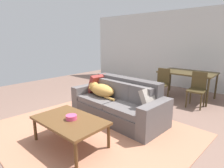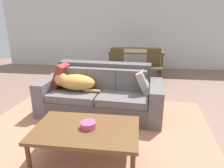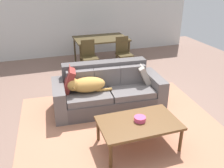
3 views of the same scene
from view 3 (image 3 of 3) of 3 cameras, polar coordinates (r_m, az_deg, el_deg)
The scene contains 12 objects.
ground_plane at distance 4.67m, azimuth -0.38°, elevation -7.37°, with size 10.00×10.00×0.00m, color #836356.
back_partition at distance 7.94m, azimuth -9.72°, elevation 16.20°, with size 8.00×0.12×2.70m, color silver.
area_rug at distance 4.35m, azimuth 2.20°, elevation -10.06°, with size 3.49×3.01×0.01m, color tan.
couch at distance 4.83m, azimuth -0.97°, elevation -1.75°, with size 2.18×1.04×0.87m.
dog_on_left_cushion at distance 4.55m, azimuth -6.25°, elevation -0.16°, with size 0.83×0.40×0.30m.
throw_pillow_by_left_arm at distance 4.64m, azimuth -10.14°, elevation 0.96°, with size 0.11×0.46×0.46m, color maroon.
throw_pillow_by_right_arm at distance 4.97m, azimuth 7.28°, elevation 2.37°, with size 0.11×0.39×0.39m, color #AFA296.
coffee_table at distance 3.74m, azimuth 6.26°, elevation -9.33°, with size 1.20×0.74×0.44m.
bowl_on_coffee_table at distance 3.72m, azimuth 6.56°, elevation -8.13°, with size 0.18×0.18×0.07m, color #EA4C7F.
dining_table at distance 7.07m, azimuth -2.61°, elevation 10.23°, with size 1.48×0.99×0.78m.
dining_chair_near_left at distance 6.46m, azimuth -5.38°, elevation 6.70°, with size 0.40×0.40×0.89m.
dining_chair_near_right at distance 6.75m, azimuth 2.68°, elevation 7.55°, with size 0.42×0.42×0.90m.
Camera 3 is at (-1.22, -3.77, 2.48)m, focal length 39.06 mm.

